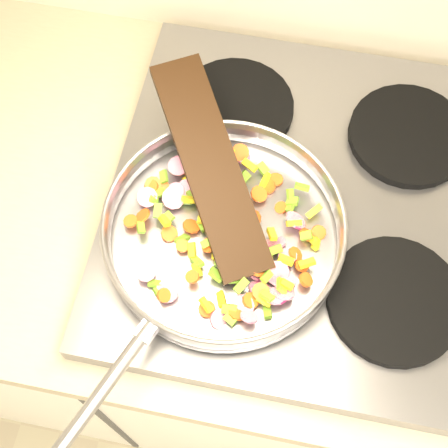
# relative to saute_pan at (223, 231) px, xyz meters

# --- Properties ---
(cooktop) EXTENTS (0.60, 0.60, 0.04)m
(cooktop) POSITION_rel_saute_pan_xyz_m (0.11, 0.10, -0.07)
(cooktop) COLOR #939399
(cooktop) RESTS_ON counter_top
(grate_fl) EXTENTS (0.19, 0.19, 0.02)m
(grate_fl) POSITION_rel_saute_pan_xyz_m (-0.03, -0.04, -0.04)
(grate_fl) COLOR black
(grate_fl) RESTS_ON cooktop
(grate_fr) EXTENTS (0.19, 0.19, 0.02)m
(grate_fr) POSITION_rel_saute_pan_xyz_m (0.25, -0.04, -0.04)
(grate_fr) COLOR black
(grate_fr) RESTS_ON cooktop
(grate_bl) EXTENTS (0.19, 0.19, 0.02)m
(grate_bl) POSITION_rel_saute_pan_xyz_m (-0.03, 0.24, -0.04)
(grate_bl) COLOR black
(grate_bl) RESTS_ON cooktop
(grate_br) EXTENTS (0.19, 0.19, 0.02)m
(grate_br) POSITION_rel_saute_pan_xyz_m (0.25, 0.24, -0.04)
(grate_br) COLOR black
(grate_br) RESTS_ON cooktop
(saute_pan) EXTENTS (0.38, 0.52, 0.05)m
(saute_pan) POSITION_rel_saute_pan_xyz_m (0.00, 0.00, 0.00)
(saute_pan) COLOR #9E9EA5
(saute_pan) RESTS_ON grate_fl
(vegetable_heap) EXTENTS (0.29, 0.29, 0.04)m
(vegetable_heap) POSITION_rel_saute_pan_xyz_m (0.01, 0.00, -0.01)
(vegetable_heap) COLOR yellow
(vegetable_heap) RESTS_ON saute_pan
(wooden_spatula) EXTENTS (0.23, 0.32, 0.10)m
(wooden_spatula) POSITION_rel_saute_pan_xyz_m (-0.03, 0.08, 0.04)
(wooden_spatula) COLOR black
(wooden_spatula) RESTS_ON saute_pan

